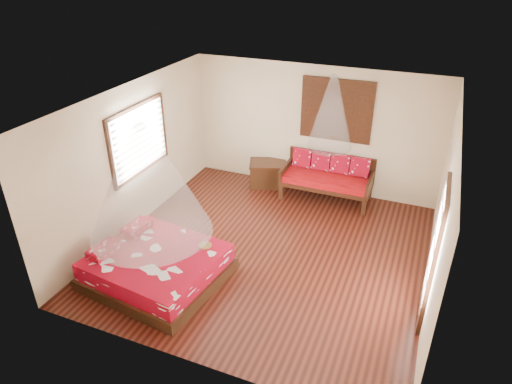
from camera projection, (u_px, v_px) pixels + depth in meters
room at (269, 183)px, 7.69m from camera, size 5.54×5.54×2.84m
bed at (156, 266)px, 7.56m from camera, size 2.24×2.07×0.64m
daybed at (328, 176)px, 9.90m from camera, size 1.92×0.86×0.97m
storage_chest at (268, 174)px, 10.53m from camera, size 0.99×0.85×0.57m
shutter_panel at (337, 110)px, 9.51m from camera, size 1.52×0.06×1.32m
window_left at (139, 140)px, 8.61m from camera, size 0.10×1.74×1.34m
glazed_door at (433, 255)px, 6.46m from camera, size 0.08×1.02×2.16m
wine_tray at (205, 244)px, 7.61m from camera, size 0.22×0.22×0.18m
mosquito_net_main at (146, 181)px, 6.79m from camera, size 1.91×1.91×1.80m
mosquito_net_daybed at (331, 112)px, 9.08m from camera, size 0.93×0.93×1.50m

